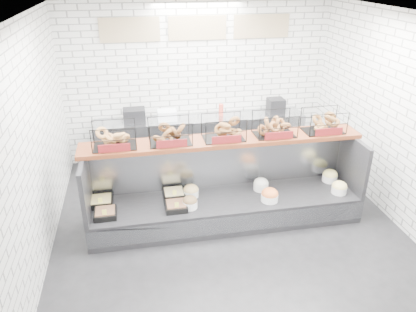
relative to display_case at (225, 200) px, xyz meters
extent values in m
plane|color=black|center=(0.00, -0.35, -0.32)|extent=(5.50, 5.50, 0.00)
cube|color=silver|center=(0.00, 2.40, 1.18)|extent=(5.00, 0.02, 3.00)
cube|color=silver|center=(-2.50, -0.35, 1.18)|extent=(0.02, 5.50, 3.00)
cube|color=silver|center=(2.50, -0.35, 1.18)|extent=(0.02, 5.50, 3.00)
cube|color=white|center=(0.00, -0.35, 2.68)|extent=(5.00, 5.50, 0.02)
cube|color=tan|center=(-1.20, 2.37, 2.18)|extent=(1.05, 0.03, 0.42)
cube|color=tan|center=(0.00, 2.37, 2.18)|extent=(1.05, 0.03, 0.42)
cube|color=tan|center=(1.20, 2.37, 2.18)|extent=(1.05, 0.03, 0.42)
cube|color=black|center=(0.00, -0.05, -0.12)|extent=(4.00, 0.90, 0.40)
cube|color=#93969B|center=(0.00, -0.48, -0.10)|extent=(4.00, 0.03, 0.28)
cube|color=#93969B|center=(0.00, 0.36, 0.48)|extent=(4.00, 0.08, 0.80)
cube|color=black|center=(-1.97, -0.05, 0.48)|extent=(0.06, 0.90, 0.80)
cube|color=black|center=(1.97, -0.05, 0.48)|extent=(0.06, 0.90, 0.80)
cube|color=black|center=(-1.74, -0.22, 0.12)|extent=(0.30, 0.30, 0.08)
cube|color=brown|center=(-1.74, -0.22, 0.15)|extent=(0.26, 0.26, 0.04)
cube|color=#FFF958|center=(-1.74, -0.32, 0.21)|extent=(0.06, 0.01, 0.08)
cube|color=black|center=(-1.81, 0.12, 0.12)|extent=(0.33, 0.33, 0.08)
cube|color=#D9C46F|center=(-1.81, 0.12, 0.15)|extent=(0.28, 0.28, 0.04)
cube|color=#FFF958|center=(-1.81, 0.00, 0.21)|extent=(0.06, 0.01, 0.08)
cube|color=black|center=(-0.76, -0.21, 0.12)|extent=(0.31, 0.31, 0.08)
cube|color=brown|center=(-0.76, -0.21, 0.15)|extent=(0.26, 0.26, 0.04)
cube|color=#FFF958|center=(-0.76, -0.32, 0.21)|extent=(0.06, 0.01, 0.08)
cube|color=black|center=(-0.75, 0.13, 0.12)|extent=(0.32, 0.32, 0.08)
cube|color=#D9C485|center=(-0.75, 0.13, 0.15)|extent=(0.27, 0.27, 0.04)
cube|color=#FFF958|center=(-0.75, 0.02, 0.21)|extent=(0.06, 0.01, 0.08)
cylinder|color=white|center=(-0.56, -0.22, 0.13)|extent=(0.21, 0.21, 0.11)
ellipsoid|color=brown|center=(-0.56, -0.22, 0.19)|extent=(0.21, 0.21, 0.15)
cylinder|color=white|center=(-0.50, 0.09, 0.13)|extent=(0.23, 0.23, 0.11)
ellipsoid|color=tan|center=(-0.50, 0.09, 0.19)|extent=(0.22, 0.22, 0.16)
cylinder|color=white|center=(0.61, -0.25, 0.13)|extent=(0.25, 0.25, 0.11)
ellipsoid|color=orange|center=(0.61, -0.25, 0.19)|extent=(0.25, 0.25, 0.17)
cylinder|color=white|center=(0.58, 0.09, 0.13)|extent=(0.23, 0.23, 0.11)
ellipsoid|color=silver|center=(0.58, 0.09, 0.19)|extent=(0.22, 0.22, 0.16)
cylinder|color=white|center=(1.72, -0.23, 0.13)|extent=(0.23, 0.23, 0.11)
ellipsoid|color=#F0D87A|center=(1.72, -0.23, 0.19)|extent=(0.23, 0.23, 0.16)
cylinder|color=white|center=(1.75, 0.14, 0.13)|extent=(0.24, 0.24, 0.11)
ellipsoid|color=#E8DF77|center=(1.75, 0.14, 0.19)|extent=(0.23, 0.23, 0.16)
cube|color=#4D2010|center=(0.00, 0.17, 0.91)|extent=(4.10, 0.50, 0.06)
cube|color=black|center=(-1.53, 0.17, 1.11)|extent=(0.60, 0.38, 0.34)
cube|color=maroon|center=(-1.53, -0.03, 1.01)|extent=(0.42, 0.02, 0.11)
cube|color=black|center=(-0.77, 0.17, 1.11)|extent=(0.60, 0.38, 0.34)
cube|color=maroon|center=(-0.77, -0.03, 1.01)|extent=(0.42, 0.02, 0.11)
cube|color=black|center=(0.00, 0.17, 1.11)|extent=(0.60, 0.38, 0.34)
cube|color=maroon|center=(0.00, -0.03, 1.01)|extent=(0.42, 0.02, 0.11)
cube|color=black|center=(0.77, 0.17, 1.11)|extent=(0.60, 0.38, 0.34)
cube|color=maroon|center=(0.77, -0.03, 1.01)|extent=(0.42, 0.02, 0.11)
cube|color=black|center=(1.53, 0.17, 1.11)|extent=(0.60, 0.38, 0.34)
cube|color=maroon|center=(1.53, -0.03, 1.01)|extent=(0.42, 0.02, 0.11)
cube|color=#93969B|center=(0.00, 2.08, 0.13)|extent=(4.00, 0.60, 0.90)
cube|color=black|center=(-1.24, 2.11, 0.70)|extent=(0.40, 0.30, 0.24)
cube|color=silver|center=(-0.64, 2.09, 0.67)|extent=(0.35, 0.28, 0.18)
cylinder|color=#C44231|center=(0.40, 2.14, 0.69)|extent=(0.09, 0.09, 0.22)
cube|color=black|center=(1.46, 2.03, 0.73)|extent=(0.30, 0.30, 0.30)
camera|label=1|loc=(-1.23, -5.08, 3.23)|focal=35.00mm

